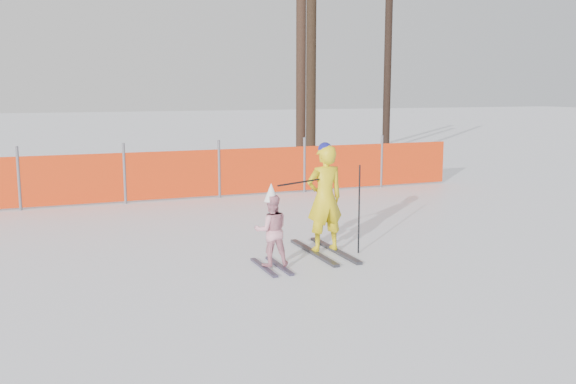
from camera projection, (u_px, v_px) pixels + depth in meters
The scene contains 6 objects.
ground at pixel (302, 276), 8.12m from camera, with size 120.00×120.00×0.00m, color white.
adult at pixel (325, 199), 9.13m from camera, with size 0.57×1.55×1.60m.
child at pixel (271, 229), 8.40m from camera, with size 0.51×0.91×1.13m.
ski_poles at pixel (336, 199), 8.96m from camera, with size 1.33×0.38×1.28m.
safety_fence at pixel (63, 180), 12.68m from camera, with size 17.77×0.06×1.25m.
tree_trunks at pixel (329, 55), 19.10m from camera, with size 4.26×2.54×6.84m.
Camera 1 is at (-3.05, -7.23, 2.35)m, focal length 40.00 mm.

